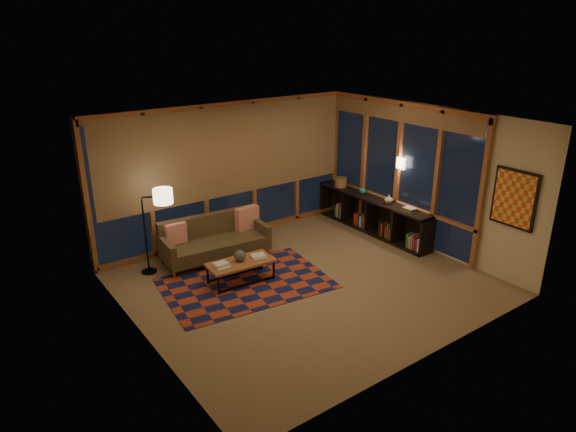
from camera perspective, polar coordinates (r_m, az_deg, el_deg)
floor at (r=8.60m, az=2.01°, el=-7.45°), size 5.50×5.00×0.01m
ceiling at (r=7.71m, az=2.26°, el=10.54°), size 5.50×5.00×0.01m
walls at (r=8.06m, az=2.13°, el=1.04°), size 5.51×5.01×2.70m
window_wall_back at (r=9.99m, az=-6.51°, el=4.84°), size 5.30×0.16×2.60m
window_wall_right at (r=10.24m, az=11.97°, el=4.90°), size 0.16×3.70×2.60m
wall_art at (r=8.86m, az=23.83°, el=1.77°), size 0.06×0.74×0.94m
wall_sconce at (r=10.04m, az=12.45°, el=5.75°), size 0.12×0.18×0.22m
sofa at (r=9.35m, az=-8.08°, el=-2.63°), size 1.96×0.92×0.78m
pillow_left at (r=9.22m, az=-12.34°, el=-1.99°), size 0.38×0.13×0.38m
pillow_right at (r=9.70m, az=-4.58°, el=-0.13°), size 0.47×0.18×0.47m
area_rug at (r=8.61m, az=-4.69°, el=-7.46°), size 2.87×2.10×0.01m
coffee_table at (r=8.60m, az=-5.25°, el=-6.17°), size 1.14×0.58×0.37m
book_stack_a at (r=8.35m, az=-7.45°, el=-5.42°), size 0.26×0.21×0.07m
book_stack_b at (r=8.64m, az=-3.32°, el=-4.43°), size 0.30×0.26×0.05m
ceramic_pot at (r=8.50m, az=-5.36°, el=-4.40°), size 0.22×0.22×0.19m
floor_lamp at (r=8.98m, az=-15.60°, el=-1.74°), size 0.59×0.49×1.50m
bookshelf at (r=10.66m, az=9.32°, el=0.14°), size 0.40×2.90×0.73m
basket at (r=11.17m, az=5.87°, el=3.76°), size 0.31×0.31×0.20m
teal_bowl at (r=10.73m, az=8.27°, el=2.79°), size 0.15×0.15×0.14m
vase at (r=10.24m, az=11.13°, el=1.84°), size 0.22×0.22×0.18m
shelf_book_stack at (r=9.92m, az=13.36°, el=0.69°), size 0.20×0.25×0.06m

